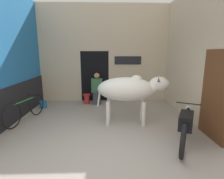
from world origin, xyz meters
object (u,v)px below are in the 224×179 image
at_px(cow, 130,89).
at_px(bucket, 43,104).
at_px(motorcycle_near, 186,123).
at_px(plastic_stool, 87,99).
at_px(shopkeeper_seated, 97,88).
at_px(bicycle, 26,109).

bearing_deg(cow, bucket, 153.02).
relative_size(cow, bucket, 7.84).
bearing_deg(motorcycle_near, plastic_stool, 129.20).
xyz_separation_m(motorcycle_near, bucket, (-4.16, 2.70, -0.33)).
xyz_separation_m(shopkeeper_seated, plastic_stool, (-0.42, -0.03, -0.43)).
height_order(cow, bucket, cow).
height_order(bicycle, bucket, bicycle).
bearing_deg(cow, plastic_stool, 125.88).
bearing_deg(bucket, plastic_stool, 16.59).
xyz_separation_m(bicycle, shopkeeper_seated, (2.04, 1.78, 0.28)).
distance_m(bicycle, shopkeeper_seated, 2.72).
xyz_separation_m(shopkeeper_seated, bucket, (-1.99, -0.50, -0.51)).
bearing_deg(plastic_stool, cow, -54.12).
distance_m(cow, motorcycle_near, 1.72).
bearing_deg(bicycle, plastic_stool, 47.04).
bearing_deg(plastic_stool, motorcycle_near, -50.80).
bearing_deg(bucket, shopkeeper_seated, 14.19).
relative_size(motorcycle_near, shopkeeper_seated, 1.50).
bearing_deg(bicycle, bucket, 87.58).
bearing_deg(shopkeeper_seated, plastic_stool, -175.26).
distance_m(cow, bicycle, 3.15).
xyz_separation_m(bicycle, plastic_stool, (1.62, 1.74, -0.15)).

